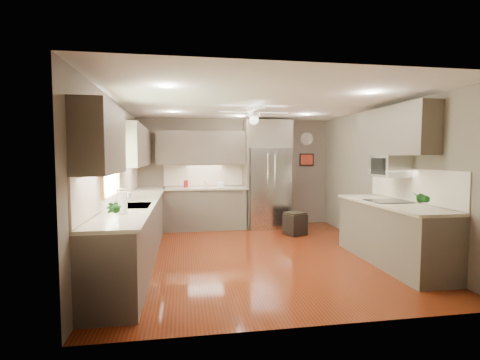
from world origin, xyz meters
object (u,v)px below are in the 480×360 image
object	(u,v)px
soap_bottle	(128,195)
canister_a	(186,184)
canister_c	(206,183)
refrigerator	(268,176)
stool	(295,223)
bowl	(221,186)
paper_towel	(122,202)
potted_plant_right	(420,198)
microwave	(390,166)
potted_plant_left	(113,208)

from	to	relation	value
soap_bottle	canister_a	bearing A→B (deg)	68.07
soap_bottle	canister_c	bearing A→B (deg)	58.63
refrigerator	stool	distance (m)	1.35
bowl	paper_towel	size ratio (longest dim) A/B	0.68
potted_plant_right	microwave	bearing A→B (deg)	81.85
soap_bottle	stool	size ratio (longest dim) A/B	0.39
canister_c	refrigerator	distance (m)	1.42
potted_plant_left	refrigerator	distance (m)	4.72
soap_bottle	refrigerator	bearing A→B (deg)	38.42
canister_a	paper_towel	size ratio (longest dim) A/B	0.55
canister_a	canister_c	distance (m)	0.44
canister_a	bowl	bearing A→B (deg)	-2.57
canister_c	refrigerator	size ratio (longest dim) A/B	0.07
canister_a	potted_plant_left	distance (m)	4.05
soap_bottle	stool	bearing A→B (deg)	22.60
paper_towel	microwave	bearing A→B (deg)	9.84
potted_plant_left	microwave	xyz separation A→B (m)	(3.97, 1.20, 0.39)
potted_plant_right	paper_towel	size ratio (longest dim) A/B	1.03
paper_towel	potted_plant_left	bearing A→B (deg)	-91.28
canister_c	microwave	xyz separation A→B (m)	(2.74, -2.73, 0.45)
paper_towel	canister_c	bearing A→B (deg)	70.29
canister_c	microwave	bearing A→B (deg)	-44.93
canister_a	paper_towel	distance (m)	3.55
canister_c	refrigerator	world-z (taller)	refrigerator
potted_plant_right	bowl	bearing A→B (deg)	121.85
canister_c	soap_bottle	world-z (taller)	soap_bottle
soap_bottle	microwave	size ratio (longest dim) A/B	0.35
potted_plant_left	canister_a	bearing A→B (deg)	78.68
paper_towel	refrigerator	bearing A→B (deg)	52.17
soap_bottle	stool	world-z (taller)	soap_bottle
canister_a	soap_bottle	size ratio (longest dim) A/B	0.82
potted_plant_left	stool	xyz separation A→B (m)	(3.02, 3.02, -0.85)
potted_plant_right	paper_towel	bearing A→B (deg)	176.79
canister_a	microwave	world-z (taller)	microwave
microwave	refrigerator	bearing A→B (deg)	116.09
microwave	canister_c	bearing A→B (deg)	135.07
microwave	bowl	bearing A→B (deg)	131.12
stool	canister_a	bearing A→B (deg)	156.91
canister_c	bowl	world-z (taller)	canister_c
potted_plant_right	stool	distance (m)	2.97
canister_a	soap_bottle	bearing A→B (deg)	-111.93
canister_c	potted_plant_right	world-z (taller)	potted_plant_right
refrigerator	stool	size ratio (longest dim) A/B	5.05
canister_c	paper_towel	size ratio (longest dim) A/B	0.56
soap_bottle	microwave	distance (m)	4.14
canister_a	potted_plant_right	size ratio (longest dim) A/B	0.54
refrigerator	paper_towel	distance (m)	4.30
canister_c	potted_plant_left	size ratio (longest dim) A/B	0.53
soap_bottle	potted_plant_right	bearing A→B (deg)	-19.74
potted_plant_left	canister_c	bearing A→B (deg)	72.53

